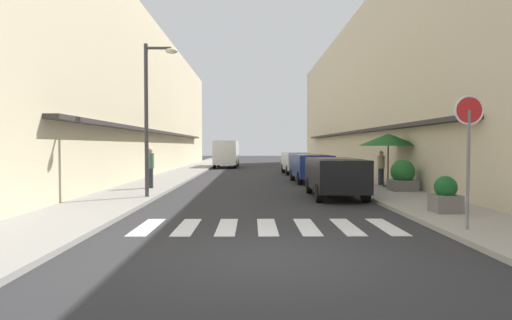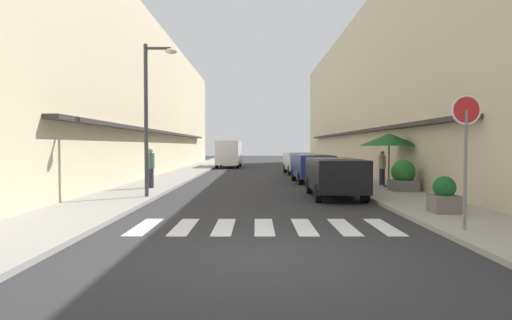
{
  "view_description": "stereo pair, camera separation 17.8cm",
  "coord_description": "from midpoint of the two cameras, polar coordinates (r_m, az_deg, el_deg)",
  "views": [
    {
      "loc": [
        -0.37,
        -7.56,
        1.93
      ],
      "look_at": [
        -0.15,
        13.44,
        1.25
      ],
      "focal_mm": 30.65,
      "sensor_mm": 36.0,
      "label": 1
    },
    {
      "loc": [
        -0.19,
        -7.56,
        1.93
      ],
      "look_at": [
        -0.15,
        13.44,
        1.25
      ],
      "focal_mm": 30.65,
      "sensor_mm": 36.0,
      "label": 2
    }
  ],
  "objects": [
    {
      "name": "cafe_umbrella",
      "position": [
        20.18,
        17.12,
        2.54
      ],
      "size": [
        2.63,
        2.63,
        2.36
      ],
      "color": "#262626",
      "rests_on": "sidewalk_right"
    },
    {
      "name": "street_lamp",
      "position": [
        16.06,
        -13.3,
        7.16
      ],
      "size": [
        1.19,
        0.28,
        5.42
      ],
      "color": "#38383D",
      "rests_on": "sidewalk_left"
    },
    {
      "name": "planter_corner",
      "position": [
        12.99,
        23.62,
        -4.28
      ],
      "size": [
        0.71,
        0.71,
        0.99
      ],
      "color": "slate",
      "rests_on": "sidewalk_right"
    },
    {
      "name": "parked_car_mid",
      "position": [
        23.08,
        7.44,
        -0.66
      ],
      "size": [
        1.95,
        4.03,
        1.47
      ],
      "color": "navy",
      "rests_on": "ground_plane"
    },
    {
      "name": "sidewalk_right",
      "position": [
        28.7,
        10.78,
        -1.91
      ],
      "size": [
        2.67,
        71.99,
        0.12
      ],
      "primitive_type": "cube",
      "color": "#9E998E",
      "rests_on": "ground_plane"
    },
    {
      "name": "ground_plane",
      "position": [
        28.19,
        0.47,
        -2.07
      ],
      "size": [
        113.12,
        113.12,
        0.0
      ],
      "primitive_type": "plane",
      "color": "#2B2B2D"
    },
    {
      "name": "sidewalk_left",
      "position": [
        28.6,
        -9.88,
        -1.92
      ],
      "size": [
        2.67,
        71.99,
        0.12
      ],
      "primitive_type": "cube",
      "color": "gray",
      "rests_on": "ground_plane"
    },
    {
      "name": "delivery_van",
      "position": [
        39.0,
        -3.51,
        1.09
      ],
      "size": [
        2.09,
        5.44,
        2.37
      ],
      "color": "silver",
      "rests_on": "ground_plane"
    },
    {
      "name": "crosswalk",
      "position": [
        10.5,
        1.45,
        -8.71
      ],
      "size": [
        6.15,
        2.2,
        0.01
      ],
      "color": "silver",
      "rests_on": "ground_plane"
    },
    {
      "name": "parked_car_near",
      "position": [
        16.5,
        10.48,
        -1.68
      ],
      "size": [
        1.86,
        4.35,
        1.47
      ],
      "color": "black",
      "rests_on": "ground_plane"
    },
    {
      "name": "building_row_right",
      "position": [
        31.29,
        17.27,
        8.04
      ],
      "size": [
        5.5,
        48.28,
        10.69
      ],
      "color": "beige",
      "rests_on": "ground_plane"
    },
    {
      "name": "building_row_left",
      "position": [
        31.08,
        -16.47,
        7.28
      ],
      "size": [
        5.5,
        48.28,
        9.82
      ],
      "color": "beige",
      "rests_on": "ground_plane"
    },
    {
      "name": "pedestrian_walking_near",
      "position": [
        19.25,
        -13.44,
        -0.86
      ],
      "size": [
        0.34,
        0.34,
        1.73
      ],
      "rotation": [
        0.0,
        0.0,
        5.67
      ],
      "color": "#282B33",
      "rests_on": "sidewalk_left"
    },
    {
      "name": "planter_midblock",
      "position": [
        18.63,
        18.82,
        -2.01
      ],
      "size": [
        1.01,
        1.01,
        1.25
      ],
      "color": "slate",
      "rests_on": "sidewalk_right"
    },
    {
      "name": "parked_car_far",
      "position": [
        29.95,
        5.7,
        -0.08
      ],
      "size": [
        1.93,
        4.21,
        1.47
      ],
      "color": "silver",
      "rests_on": "ground_plane"
    },
    {
      "name": "pedestrian_walking_far",
      "position": [
        21.09,
        16.26,
        -0.91
      ],
      "size": [
        0.34,
        0.34,
        1.57
      ],
      "rotation": [
        0.0,
        0.0,
        5.52
      ],
      "color": "#282B33",
      "rests_on": "sidewalk_right"
    },
    {
      "name": "round_street_sign",
      "position": [
        10.45,
        26.06,
        3.94
      ],
      "size": [
        0.65,
        0.07,
        2.9
      ],
      "color": "slate",
      "rests_on": "sidewalk_right"
    }
  ]
}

